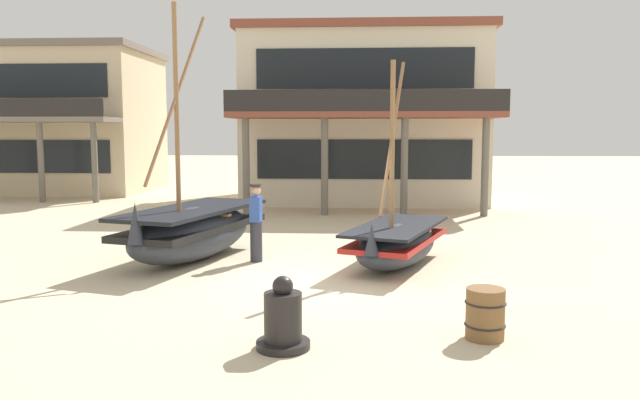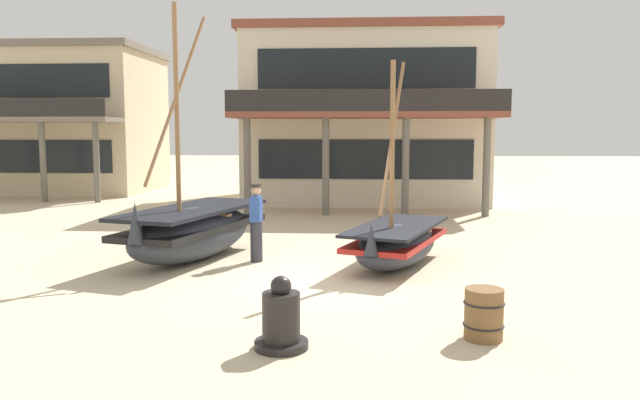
{
  "view_description": "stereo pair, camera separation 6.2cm",
  "coord_description": "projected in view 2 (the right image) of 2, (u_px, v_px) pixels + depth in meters",
  "views": [
    {
      "loc": [
        0.73,
        -11.77,
        2.81
      ],
      "look_at": [
        0.0,
        1.0,
        1.4
      ],
      "focal_mm": 35.16,
      "sensor_mm": 36.0,
      "label": 1
    },
    {
      "loc": [
        0.79,
        -11.77,
        2.81
      ],
      "look_at": [
        0.0,
        1.0,
        1.4
      ],
      "focal_mm": 35.16,
      "sensor_mm": 36.0,
      "label": 2
    }
  ],
  "objects": [
    {
      "name": "harbor_building_main",
      "position": [
        365.0,
        116.0,
        25.7
      ],
      "size": [
        9.63,
        8.9,
        6.8
      ],
      "color": "beige",
      "rests_on": "ground"
    },
    {
      "name": "capstan_winch",
      "position": [
        281.0,
        320.0,
        8.1
      ],
      "size": [
        0.71,
        0.71,
        0.96
      ],
      "color": "black",
      "rests_on": "ground"
    },
    {
      "name": "ground_plane",
      "position": [
        317.0,
        278.0,
        12.03
      ],
      "size": [
        120.0,
        120.0,
        0.0
      ],
      "primitive_type": "plane",
      "color": "beige"
    },
    {
      "name": "harbor_building_annex",
      "position": [
        69.0,
        120.0,
        29.33
      ],
      "size": [
        7.9,
        8.27,
        6.63
      ],
      "color": "beige",
      "rests_on": "ground"
    },
    {
      "name": "fishing_boat_near_left",
      "position": [
        397.0,
        242.0,
        13.14
      ],
      "size": [
        2.49,
        3.76,
        4.24
      ],
      "color": "#2D333D",
      "rests_on": "ground"
    },
    {
      "name": "wooden_barrel",
      "position": [
        484.0,
        314.0,
        8.46
      ],
      "size": [
        0.56,
        0.56,
        0.7
      ],
      "color": "brown",
      "rests_on": "ground"
    },
    {
      "name": "fishing_boat_centre_large",
      "position": [
        193.0,
        230.0,
        13.75
      ],
      "size": [
        2.73,
        4.52,
        5.43
      ],
      "color": "#2D333D",
      "rests_on": "ground"
    },
    {
      "name": "fisherman_by_hull",
      "position": [
        256.0,
        223.0,
        13.47
      ],
      "size": [
        0.26,
        0.37,
        1.68
      ],
      "color": "#33333D",
      "rests_on": "ground"
    }
  ]
}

